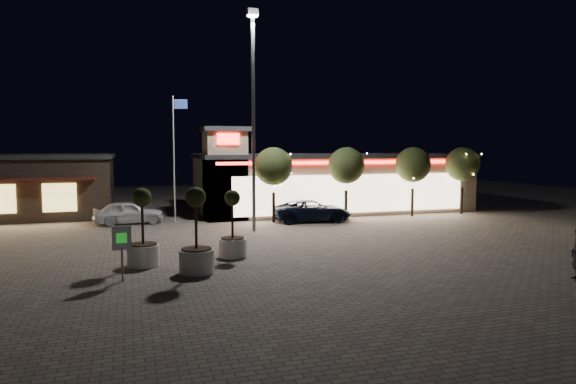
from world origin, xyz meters
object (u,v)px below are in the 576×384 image
object	(u,v)px
planter_left	(143,242)
valet_sign	(122,243)
white_sedan	(128,213)
planter_mid	(196,246)
pickup_truck	(313,211)

from	to	relation	value
planter_left	valet_sign	distance (m)	2.46
white_sedan	planter_left	world-z (taller)	planter_left
white_sedan	planter_left	distance (m)	12.03
planter_mid	valet_sign	size ratio (longest dim) A/B	1.64
white_sedan	planter_left	xyz separation A→B (m)	(0.58, -12.02, 0.25)
planter_left	valet_sign	size ratio (longest dim) A/B	1.58
white_sedan	planter_left	bearing A→B (deg)	176.86
planter_left	planter_mid	distance (m)	2.61
pickup_truck	planter_left	size ratio (longest dim) A/B	1.59
pickup_truck	planter_left	xyz separation A→B (m)	(-10.75, -9.65, 0.28)
planter_mid	planter_left	bearing A→B (deg)	137.13
planter_mid	white_sedan	bearing A→B (deg)	100.27
planter_left	planter_mid	xyz separation A→B (m)	(1.91, -1.78, 0.04)
planter_left	planter_mid	size ratio (longest dim) A/B	0.96
pickup_truck	white_sedan	size ratio (longest dim) A/B	1.19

